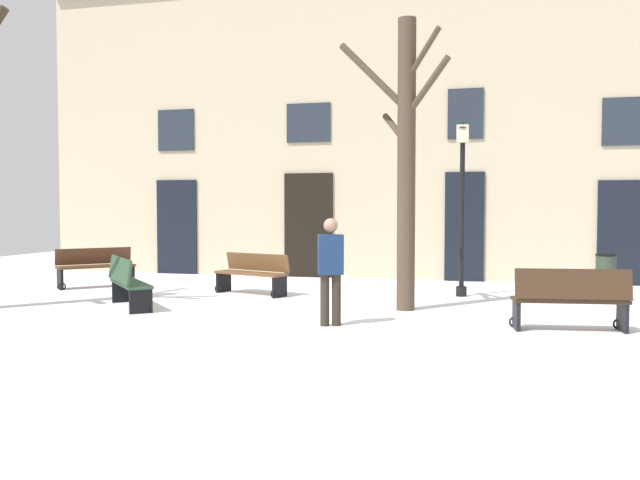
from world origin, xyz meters
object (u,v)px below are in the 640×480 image
at_px(bench_by_litter_bin, 127,282).
at_px(tree_foreground, 405,157).
at_px(streetlamp, 462,189).
at_px(person_by_shop_door, 331,267).
at_px(bench_back_to_back_left, 570,299).
at_px(bench_near_lamp, 96,266).
at_px(litter_bin, 606,278).
at_px(bench_far_corner, 252,273).

bearing_deg(bench_by_litter_bin, tree_foreground, -119.74).
bearing_deg(streetlamp, person_by_shop_door, -113.17).
bearing_deg(bench_back_to_back_left, streetlamp, -71.99).
relative_size(streetlamp, bench_near_lamp, 2.25).
distance_m(litter_bin, person_by_shop_door, 5.95).
distance_m(litter_bin, bench_by_litter_bin, 9.02).
bearing_deg(bench_far_corner, litter_bin, 25.66).
relative_size(streetlamp, person_by_shop_door, 2.15).
distance_m(tree_foreground, person_by_shop_door, 2.79).
bearing_deg(litter_bin, tree_foreground, -151.73).
height_order(streetlamp, bench_by_litter_bin, streetlamp).
height_order(bench_far_corner, bench_by_litter_bin, bench_by_litter_bin).
bearing_deg(streetlamp, bench_far_corner, -169.79).
distance_m(streetlamp, bench_near_lamp, 8.40).
bearing_deg(bench_back_to_back_left, bench_far_corner, -33.43).
bearing_deg(tree_foreground, bench_near_lamp, 166.45).
bearing_deg(bench_back_to_back_left, person_by_shop_door, -0.69).
bearing_deg(litter_bin, streetlamp, 174.99).
relative_size(bench_back_to_back_left, person_by_shop_door, 1.03).
xyz_separation_m(streetlamp, bench_by_litter_bin, (-5.79, -3.19, -1.72)).
bearing_deg(bench_back_to_back_left, bench_near_lamp, -25.77).
bearing_deg(litter_bin, bench_back_to_back_left, -105.59).
distance_m(bench_by_litter_bin, bench_back_to_back_left, 7.57).
distance_m(tree_foreground, streetlamp, 2.41).
bearing_deg(bench_back_to_back_left, litter_bin, -113.16).
height_order(tree_foreground, bench_far_corner, tree_foreground).
relative_size(litter_bin, person_by_shop_door, 0.56).
height_order(bench_far_corner, bench_back_to_back_left, bench_back_to_back_left).
height_order(tree_foreground, person_by_shop_door, tree_foreground).
distance_m(streetlamp, bench_by_litter_bin, 6.83).
bearing_deg(tree_foreground, person_by_shop_door, -114.56).
bearing_deg(tree_foreground, litter_bin, 28.27).
bearing_deg(bench_near_lamp, bench_by_litter_bin, -95.89).
distance_m(tree_foreground, litter_bin, 4.67).
height_order(tree_foreground, litter_bin, tree_foreground).
relative_size(bench_by_litter_bin, bench_back_to_back_left, 0.93).
bearing_deg(person_by_shop_door, litter_bin, -160.33).
height_order(litter_bin, bench_back_to_back_left, bench_back_to_back_left).
relative_size(litter_bin, bench_far_corner, 0.53).
height_order(tree_foreground, bench_back_to_back_left, tree_foreground).
bearing_deg(bench_far_corner, streetlamp, 31.55).
bearing_deg(bench_near_lamp, bench_far_corner, -52.11).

